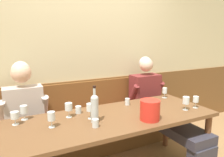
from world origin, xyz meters
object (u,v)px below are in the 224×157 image
(wine_glass_mid_left, at_px, (165,91))
(wine_glass_near_bucket, at_px, (90,108))
(water_tumbler_right, at_px, (95,123))
(wall_bench, at_px, (92,131))
(person_left_seat, at_px, (159,107))
(wine_glass_mid_right, at_px, (186,101))
(wine_glass_by_bottle, at_px, (15,116))
(water_tumbler_center, at_px, (78,110))
(wine_bottle_amber_mid, at_px, (95,107))
(person_right_seat, at_px, (28,130))
(wine_glass_left_end, at_px, (69,107))
(ice_bucket, at_px, (150,110))
(dining_table, at_px, (115,123))
(water_tumbler_left, at_px, (127,102))
(wine_glass_center_front, at_px, (196,100))
(wine_glass_right_end, at_px, (24,110))
(wine_glass_center_rear, at_px, (51,117))

(wine_glass_mid_left, bearing_deg, wine_glass_near_bucket, -167.85)
(wine_glass_mid_left, xyz_separation_m, water_tumbler_right, (-1.19, -0.46, -0.05))
(wine_glass_near_bucket, distance_m, wine_glass_mid_left, 1.18)
(wall_bench, distance_m, water_tumbler_right, 1.02)
(person_left_seat, relative_size, wine_glass_mid_right, 8.32)
(wine_glass_by_bottle, relative_size, water_tumbler_center, 1.61)
(wine_bottle_amber_mid, bearing_deg, person_right_seat, 147.42)
(wall_bench, xyz_separation_m, wine_glass_left_end, (-0.44, -0.50, 0.57))
(water_tumbler_right, bearing_deg, wine_glass_mid_left, 21.13)
(ice_bucket, relative_size, wine_glass_mid_right, 1.32)
(wine_glass_mid_right, relative_size, wine_glass_near_bucket, 0.97)
(wall_bench, xyz_separation_m, wine_bottle_amber_mid, (-0.25, -0.74, 0.61))
(dining_table, height_order, wine_glass_mid_left, wine_glass_mid_left)
(person_left_seat, xyz_separation_m, wine_bottle_amber_mid, (-1.10, -0.38, 0.28))
(dining_table, xyz_separation_m, wine_glass_by_bottle, (-0.94, 0.23, 0.17))
(water_tumbler_left, bearing_deg, wine_glass_mid_left, 3.59)
(person_left_seat, bearing_deg, wine_glass_center_front, -78.97)
(person_right_seat, distance_m, wine_glass_mid_left, 1.74)
(wine_glass_by_bottle, distance_m, wine_glass_left_end, 0.50)
(ice_bucket, bearing_deg, wine_glass_right_end, 153.15)
(wine_glass_center_front, height_order, wine_glass_mid_right, wine_glass_mid_right)
(wine_glass_near_bucket, relative_size, water_tumbler_right, 2.06)
(wine_bottle_amber_mid, xyz_separation_m, water_tumbler_center, (-0.07, 0.31, -0.11))
(water_tumbler_center, distance_m, water_tumbler_left, 0.62)
(wine_bottle_amber_mid, bearing_deg, water_tumbler_center, 101.96)
(person_right_seat, height_order, water_tumbler_right, person_right_seat)
(wine_glass_right_end, distance_m, water_tumbler_center, 0.54)
(person_left_seat, bearing_deg, wine_glass_mid_right, -96.14)
(wine_glass_center_front, xyz_separation_m, wine_glass_left_end, (-1.39, 0.37, 0.01))
(wine_glass_mid_right, relative_size, wine_glass_center_rear, 1.03)
(water_tumbler_left, xyz_separation_m, water_tumbler_right, (-0.59, -0.42, -0.00))
(wine_glass_right_end, distance_m, wine_glass_center_rear, 0.37)
(person_right_seat, xyz_separation_m, wine_glass_left_end, (0.39, -0.13, 0.22))
(wine_glass_near_bucket, height_order, wine_glass_left_end, wine_glass_near_bucket)
(wine_glass_center_front, bearing_deg, water_tumbler_center, 160.81)
(wine_glass_right_end, relative_size, wine_glass_center_front, 1.06)
(wine_glass_left_end, xyz_separation_m, wine_glass_center_rear, (-0.21, -0.17, -0.01))
(wine_glass_near_bucket, bearing_deg, water_tumbler_right, -99.28)
(person_left_seat, distance_m, water_tumbler_left, 0.58)
(wine_glass_mid_left, distance_m, wine_glass_center_rear, 1.57)
(ice_bucket, relative_size, water_tumbler_right, 2.63)
(wine_glass_right_end, relative_size, wine_glass_by_bottle, 1.15)
(wine_glass_center_front, height_order, water_tumbler_right, wine_glass_center_front)
(water_tumbler_right, bearing_deg, person_left_seat, 23.27)
(wall_bench, distance_m, water_tumbler_left, 0.72)
(wine_glass_right_end, relative_size, wine_glass_near_bucket, 0.92)
(wine_glass_by_bottle, bearing_deg, water_tumbler_left, 1.54)
(water_tumbler_right, bearing_deg, wall_bench, 71.34)
(dining_table, distance_m, water_tumbler_left, 0.42)
(wine_glass_near_bucket, xyz_separation_m, water_tumbler_left, (0.55, 0.21, -0.07))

